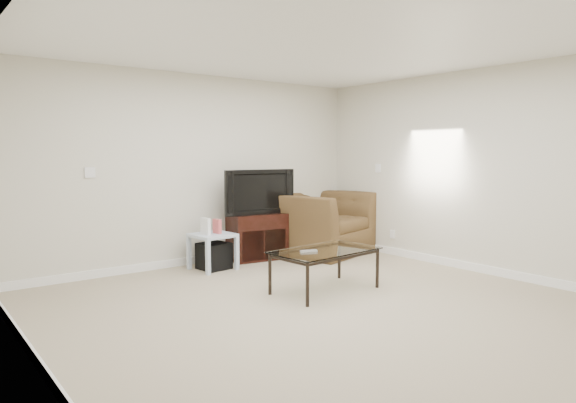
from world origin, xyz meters
TOP-DOWN VIEW (x-y plane):
  - floor at (0.00, 0.00)m, footprint 5.00×5.00m
  - ceiling at (0.00, 0.00)m, footprint 5.00×5.00m
  - wall_back at (0.00, 2.50)m, footprint 5.00×0.02m
  - wall_left at (-2.50, 0.00)m, footprint 0.02×5.00m
  - wall_right at (2.50, 0.00)m, footprint 0.02×5.00m
  - plate_back at (-1.40, 2.49)m, footprint 0.12×0.02m
  - plate_right_switch at (2.49, 1.60)m, footprint 0.02×0.09m
  - plate_right_outlet at (2.49, 1.30)m, footprint 0.02×0.08m
  - tv_stand at (0.76, 2.28)m, footprint 0.83×0.63m
  - dvd_player at (0.75, 2.24)m, footprint 0.45×0.35m
  - television at (0.75, 2.25)m, footprint 1.00×0.27m
  - side_table at (-0.05, 2.05)m, footprint 0.52×0.52m
  - subwoofer at (-0.02, 2.07)m, footprint 0.39×0.39m
  - game_console at (-0.16, 2.02)m, footprint 0.07×0.16m
  - game_case at (0.01, 2.04)m, footprint 0.06×0.14m
  - recliner at (1.77, 2.05)m, footprint 1.55×1.21m
  - coffee_table at (0.40, 0.42)m, footprint 1.18×0.72m
  - remote at (0.18, 0.43)m, footprint 0.19×0.11m

SIDE VIEW (x-z plane):
  - floor at x=0.00m, z-range 0.00..0.00m
  - subwoofer at x=-0.02m, z-range -0.01..0.33m
  - coffee_table at x=0.40m, z-range 0.00..0.45m
  - side_table at x=-0.05m, z-range 0.00..0.46m
  - plate_right_outlet at x=2.49m, z-range 0.24..0.36m
  - tv_stand at x=0.76m, z-range 0.00..0.64m
  - remote at x=0.18m, z-range 0.45..0.47m
  - dvd_player at x=0.75m, z-range 0.50..0.56m
  - game_case at x=0.01m, z-range 0.46..0.64m
  - game_console at x=-0.16m, z-range 0.46..0.67m
  - recliner at x=1.77m, z-range 0.00..1.19m
  - television at x=0.75m, z-range 0.64..1.25m
  - wall_back at x=0.00m, z-range 0.00..2.50m
  - wall_left at x=-2.50m, z-range 0.00..2.50m
  - wall_right at x=2.50m, z-range 0.00..2.50m
  - plate_back at x=-1.40m, z-range 1.19..1.31m
  - plate_right_switch at x=2.49m, z-range 1.19..1.31m
  - ceiling at x=0.00m, z-range 2.50..2.50m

